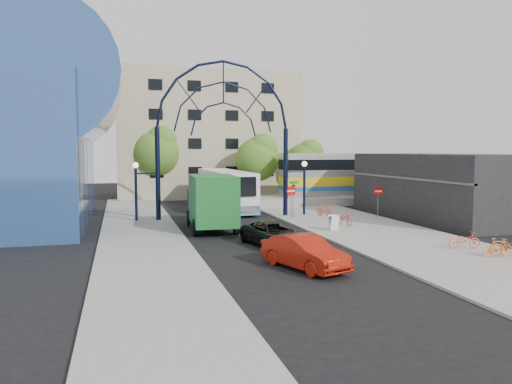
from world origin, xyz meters
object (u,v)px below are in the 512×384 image
object	(u,v)px
do_not_enter_sign	(378,195)
red_sedan	(304,252)
bike_far_b	(498,247)
sandwich_board	(334,221)
bike_far_c	(509,246)
bike_near_b	(325,210)
tree_north_b	(157,150)
green_truck	(211,202)
stop_sign	(291,194)
bike_near_a	(344,218)
city_bus	(225,189)
street_name_sign	(294,191)
tree_north_c	(306,159)
gateway_arch	(223,107)
bike_far_a	(464,240)
train_car	(399,174)
black_suv	(274,234)
tree_north_a	(259,157)

from	to	relation	value
do_not_enter_sign	red_sedan	xyz separation A→B (m)	(-10.86, -13.01, -1.22)
red_sedan	bike_far_b	bearing A→B (deg)	-22.56
sandwich_board	bike_far_c	world-z (taller)	sandwich_board
bike_near_b	bike_far_c	xyz separation A→B (m)	(2.74, -16.29, 0.01)
tree_north_b	green_truck	world-z (taller)	tree_north_b
tree_north_b	green_truck	distance (m)	21.27
stop_sign	bike_near_a	size ratio (longest dim) A/B	1.41
city_bus	sandwich_board	bearing A→B (deg)	-74.20
do_not_enter_sign	street_name_sign	world-z (taller)	street_name_sign
tree_north_c	bike_far_c	world-z (taller)	tree_north_c
gateway_arch	bike_far_c	world-z (taller)	gateway_arch
tree_north_b	bike_near_a	size ratio (longest dim) A/B	4.52
do_not_enter_sign	sandwich_board	size ratio (longest dim) A/B	2.51
city_bus	red_sedan	bearing A→B (deg)	-94.00
green_truck	bike_near_a	bearing A→B (deg)	-3.46
tree_north_c	stop_sign	bearing A→B (deg)	-114.69
bike_far_a	stop_sign	bearing A→B (deg)	31.17
sandwich_board	train_car	xyz separation A→B (m)	(14.40, 16.02, 2.16)
do_not_enter_sign	green_truck	xyz separation A→B (m)	(-12.91, -0.97, -0.14)
city_bus	bike_far_c	distance (m)	25.43
sandwich_board	bike_far_a	distance (m)	8.48
bike_near_a	bike_far_b	bearing A→B (deg)	-88.18
train_car	black_suv	world-z (taller)	train_car
tree_north_c	black_suv	xyz separation A→B (m)	(-11.69, -25.50, -3.60)
do_not_enter_sign	bike_far_b	bearing A→B (deg)	-94.18
street_name_sign	bike_far_a	xyz separation A→B (m)	(4.54, -14.02, -1.56)
do_not_enter_sign	stop_sign	bearing A→B (deg)	162.12
gateway_arch	bike_near_b	xyz separation A→B (m)	(7.81, -1.37, -7.95)
green_truck	black_suv	size ratio (longest dim) A/B	1.53
bike_far_b	bike_near_a	bearing A→B (deg)	20.79
stop_sign	green_truck	distance (m)	7.34
bike_far_a	bike_far_c	world-z (taller)	bike_far_c
tree_north_a	bike_far_a	distance (m)	27.88
city_bus	bike_far_c	bearing A→B (deg)	-69.77
tree_north_c	bike_near_a	xyz separation A→B (m)	(-4.82, -19.93, -3.69)
bike_far_c	sandwich_board	bearing A→B (deg)	39.40
green_truck	bike_near_a	world-z (taller)	green_truck
sandwich_board	tree_north_b	size ratio (longest dim) A/B	0.12
street_name_sign	city_bus	distance (m)	8.37
tree_north_c	bike_far_c	size ratio (longest dim) A/B	3.46
sandwich_board	street_name_sign	bearing A→B (deg)	93.46
do_not_enter_sign	city_bus	distance (m)	13.91
green_truck	bike_far_a	xyz separation A→B (m)	(11.65, -10.45, -1.27)
train_car	gateway_arch	bearing A→B (deg)	-158.20
bike_far_a	bike_far_c	bearing A→B (deg)	-149.23
tree_north_b	bike_far_c	xyz separation A→B (m)	(14.42, -33.58, -4.65)
tree_north_b	black_suv	bearing A→B (deg)	-81.09
red_sedan	bike_far_a	bearing A→B (deg)	-10.07
green_truck	bike_far_a	size ratio (longest dim) A/B	4.37
tree_north_a	bike_near_b	xyz separation A→B (m)	(1.68, -13.29, -4.00)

